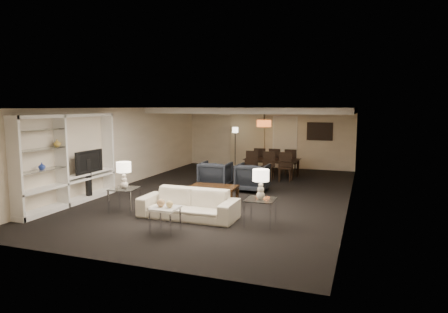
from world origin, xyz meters
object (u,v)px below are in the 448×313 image
object	(u,v)px
armchair_right	(253,177)
chair_nr	(285,167)
table_lamp_left	(124,175)
vase_blue	(42,166)
armchair_left	(215,175)
side_table_left	(125,200)
floor_speaker	(88,180)
sofa	(188,204)
chair_fl	(260,161)
table_lamp_right	(261,184)
chair_fr	(292,162)
chair_nl	(251,165)
chair_nm	(268,166)
television	(86,162)
vase_amber	(57,143)
chair_fm	(276,161)
side_table_right	(260,212)
dining_table	(272,168)
floor_lamp	(235,148)
coffee_table	(214,194)
pendant_light	(264,123)
marble_table	(165,220)

from	to	relation	value
armchair_right	chair_nr	distance (m)	2.02
table_lamp_left	vase_blue	bearing A→B (deg)	-154.43
armchair_left	side_table_left	distance (m)	3.48
armchair_left	floor_speaker	xyz separation A→B (m)	(-2.70, -2.61, 0.15)
armchair_right	sofa	bearing A→B (deg)	80.51
table_lamp_left	chair_fl	distance (m)	6.76
chair_fl	table_lamp_right	bearing A→B (deg)	98.06
chair_nr	chair_fr	distance (m)	1.30
floor_speaker	chair_fr	world-z (taller)	floor_speaker
chair_nl	chair_nm	size ratio (longest dim) A/B	1.00
table_lamp_left	chair_fr	distance (m)	7.15
television	vase_amber	size ratio (longest dim) A/B	5.99
chair_fm	sofa	bearing A→B (deg)	87.14
armchair_left	side_table_right	bearing A→B (deg)	122.81
chair_nr	chair_fl	xyz separation A→B (m)	(-1.20, 1.30, 0.00)
side_table_left	side_table_right	bearing A→B (deg)	0.00
side_table_right	chair_nr	world-z (taller)	chair_nr
chair_nr	television	bearing A→B (deg)	-143.23
armchair_left	vase_amber	size ratio (longest dim) A/B	5.19
dining_table	floor_lamp	world-z (taller)	floor_lamp
chair_nr	floor_lamp	distance (m)	3.39
coffee_table	chair_fm	world-z (taller)	chair_fm
side_table_left	vase_amber	xyz separation A→B (m)	(-1.71, -0.29, 1.36)
side_table_right	floor_lamp	xyz separation A→B (m)	(-3.03, 7.47, 0.56)
pendant_light	chair_fm	distance (m)	1.52
side_table_left	dining_table	bearing A→B (deg)	68.68
vase_amber	chair_fr	xyz separation A→B (m)	(4.60, 6.81, -1.16)
coffee_table	side_table_left	bearing A→B (deg)	-136.74
television	dining_table	world-z (taller)	television
side_table_right	floor_lamp	size ratio (longest dim) A/B	0.37
chair_fr	pendant_light	bearing A→B (deg)	23.97
marble_table	chair_nm	xyz separation A→B (m)	(0.59, 6.33, 0.23)
armchair_right	side_table_right	distance (m)	3.48
armchair_left	floor_speaker	world-z (taller)	floor_speaker
dining_table	chair_nr	size ratio (longest dim) A/B	1.92
coffee_table	floor_lamp	world-z (taller)	floor_lamp
sofa	chair_fm	xyz separation A→B (m)	(0.59, 6.53, 0.16)
side_table_left	marble_table	world-z (taller)	side_table_left
vase_amber	coffee_table	bearing A→B (deg)	29.00
armchair_left	chair_nm	distance (m)	2.27
chair_fr	chair_nl	bearing A→B (deg)	52.11
chair_nr	vase_amber	bearing A→B (deg)	-137.71
chair_nm	chair_nr	bearing A→B (deg)	-0.09
coffee_table	floor_lamp	size ratio (longest dim) A/B	0.73
dining_table	chair_fl	distance (m)	0.90
table_lamp_right	floor_lamp	size ratio (longest dim) A/B	0.38
armchair_left	chair_nr	distance (m)	2.63
armchair_left	vase_amber	xyz separation A→B (m)	(-2.81, -3.59, 1.23)
table_lamp_left	table_lamp_right	world-z (taller)	same
marble_table	chair_nr	world-z (taller)	chair_nr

